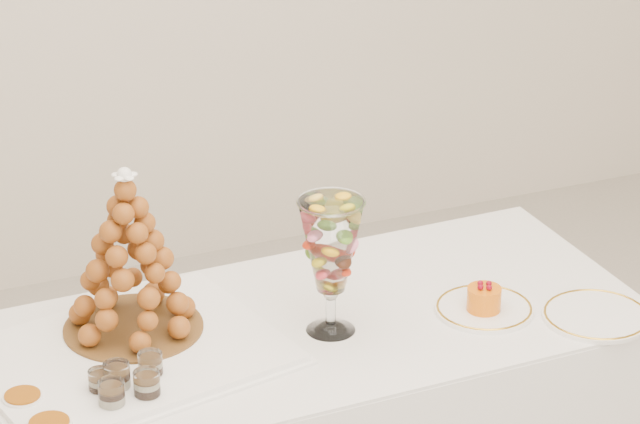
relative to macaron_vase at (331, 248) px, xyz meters
name	(u,v)px	position (x,y,z in m)	size (l,w,h in m)	color
lace_tray	(127,355)	(-0.46, 0.05, -0.20)	(0.64, 0.48, 0.02)	white
macaron_vase	(331,248)	(0.00, 0.00, 0.00)	(0.15, 0.15, 0.32)	white
cake_plate	(484,309)	(0.36, -0.06, -0.20)	(0.23, 0.23, 0.01)	white
spare_plate	(596,316)	(0.58, -0.19, -0.20)	(0.25, 0.25, 0.01)	white
verrine_a	(100,384)	(-0.55, -0.08, -0.17)	(0.05, 0.05, 0.07)	white
verrine_b	(117,380)	(-0.52, -0.08, -0.17)	(0.06, 0.06, 0.08)	white
verrine_c	(150,368)	(-0.44, -0.06, -0.17)	(0.05, 0.05, 0.07)	white
verrine_d	(112,397)	(-0.55, -0.14, -0.17)	(0.05, 0.05, 0.07)	white
verrine_e	(147,388)	(-0.47, -0.14, -0.17)	(0.06, 0.06, 0.07)	white
ramekin_back	(23,401)	(-0.71, -0.05, -0.19)	(0.08, 0.08, 0.03)	white
croquembouche	(129,253)	(-0.42, 0.14, 0.00)	(0.32, 0.32, 0.39)	brown
mousse_cake	(484,298)	(0.35, -0.07, -0.17)	(0.08, 0.08, 0.07)	orange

